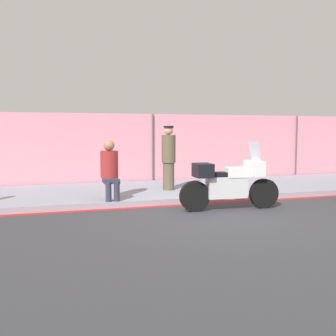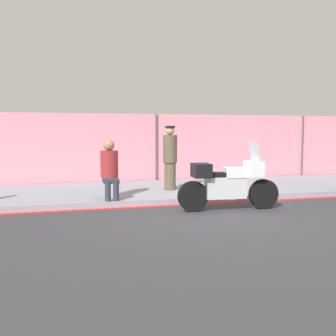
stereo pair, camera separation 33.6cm
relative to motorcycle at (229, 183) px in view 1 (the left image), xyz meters
name	(u,v)px [view 1 (the left image)]	position (x,y,z in m)	size (l,w,h in m)	color
ground_plane	(214,215)	(-0.54, -0.38, -0.61)	(120.00, 120.00, 0.00)	#38383D
sidewalk	(169,190)	(-0.54, 2.70, -0.54)	(40.16, 3.59, 0.14)	#8E93A3
curb_paint_stripe	(193,204)	(-0.54, 0.81, -0.60)	(40.16, 0.18, 0.01)	red
storefront_fence	(152,149)	(-0.54, 4.58, 0.54)	(38.15, 0.17, 2.29)	pink
motorcycle	(229,183)	(0.00, 0.00, 0.00)	(2.30, 0.59, 1.50)	black
officer_standing	(169,157)	(-0.67, 2.33, 0.42)	(0.38, 0.38, 1.74)	brown
person_seated_on_curb	(110,166)	(-2.42, 1.40, 0.30)	(0.42, 0.72, 1.39)	#2D3342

